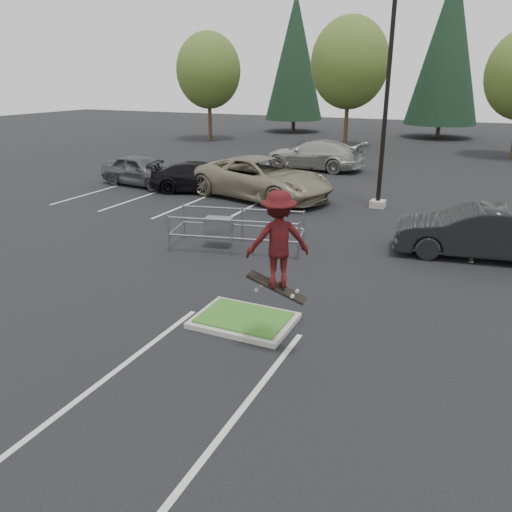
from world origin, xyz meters
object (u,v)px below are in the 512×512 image
at_px(car_l_tan, 261,178).
at_px(conif_a, 295,57).
at_px(decid_a, 209,73).
at_px(conif_b, 448,45).
at_px(car_l_black, 200,177).
at_px(light_pole, 387,96).
at_px(skateboarder, 277,240).
at_px(car_far_silver, 314,155).
at_px(cart_corral, 223,225).
at_px(car_l_grey, 141,170).
at_px(decid_b, 349,66).
at_px(car_r_charc, 476,232).

bearing_deg(car_l_tan, conif_a, 32.86).
bearing_deg(car_l_tan, decid_a, 50.46).
bearing_deg(conif_b, car_l_black, -105.42).
xyz_separation_m(light_pole, decid_a, (-18.51, 18.03, 1.02)).
bearing_deg(conif_b, skateboarder, -88.34).
bearing_deg(car_far_silver, cart_corral, 12.47).
bearing_deg(car_l_tan, car_l_grey, 104.88).
bearing_deg(light_pole, decid_b, 109.35).
relative_size(car_l_black, car_r_charc, 1.02).
relative_size(conif_b, car_r_charc, 2.99).
distance_m(cart_corral, car_l_black, 8.61).
bearing_deg(decid_a, car_l_tan, -54.42).
distance_m(decid_a, skateboarder, 36.63).
xyz_separation_m(decid_a, conif_b, (18.01, 10.47, 2.27)).
relative_size(decid_a, car_l_tan, 1.33).
distance_m(decid_b, conif_b, 11.78).
xyz_separation_m(conif_b, skateboarder, (1.20, -41.50, -5.40)).
xyz_separation_m(skateboarder, car_r_charc, (3.30, 8.00, -1.65)).
relative_size(conif_a, car_far_silver, 2.17).
bearing_deg(car_r_charc, cart_corral, -80.69).
bearing_deg(car_r_charc, car_l_grey, -114.79).
height_order(conif_b, car_l_black, conif_b).
bearing_deg(decid_b, car_l_grey, -106.09).
bearing_deg(conif_a, car_l_grey, -84.99).
relative_size(car_l_tan, car_r_charc, 1.39).
relative_size(decid_a, car_far_silver, 1.49).
xyz_separation_m(cart_corral, car_l_tan, (-1.79, 6.98, 0.19)).
distance_m(light_pole, car_l_grey, 12.59).
height_order(skateboarder, car_l_black, skateboarder).
relative_size(conif_b, car_far_silver, 2.42).
bearing_deg(car_l_black, conif_b, -31.85).
height_order(car_l_black, car_r_charc, car_r_charc).
height_order(skateboarder, car_l_tan, skateboarder).
distance_m(skateboarder, car_far_silver, 21.80).
bearing_deg(car_r_charc, decid_a, -144.74).
xyz_separation_m(light_pole, conif_a, (-14.50, 28.00, 2.54)).
distance_m(decid_b, skateboarder, 32.55).
relative_size(decid_a, car_r_charc, 1.84).
bearing_deg(conif_a, decid_b, -49.83).
height_order(decid_a, car_r_charc, decid_a).
bearing_deg(skateboarder, car_r_charc, -146.41).
distance_m(conif_b, car_l_grey, 31.99).
xyz_separation_m(car_l_grey, car_r_charc, (16.00, -4.50, 0.03)).
relative_size(car_l_tan, car_l_black, 1.36).
bearing_deg(car_l_grey, car_l_tan, -82.26).
distance_m(car_l_tan, car_far_silver, 8.34).
relative_size(conif_a, car_l_black, 2.64).
xyz_separation_m(decid_a, decid_b, (12.00, 0.50, 0.46)).
bearing_deg(car_l_grey, light_pole, -79.88).
bearing_deg(light_pole, skateboarder, -86.92).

